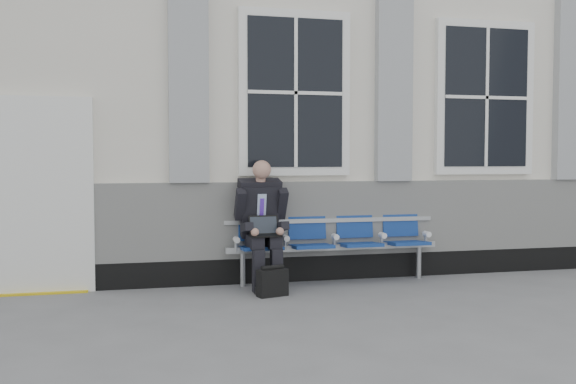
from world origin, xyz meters
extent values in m
plane|color=slate|center=(0.00, 0.00, 0.00)|extent=(70.00, 70.00, 0.00)
cube|color=silver|center=(0.00, 3.50, 2.10)|extent=(14.00, 4.00, 4.20)
cube|color=black|center=(0.00, 1.47, 0.15)|extent=(14.00, 0.10, 0.30)
cube|color=silver|center=(0.00, 1.46, 0.75)|extent=(14.00, 0.08, 0.90)
cube|color=#999B9E|center=(-3.40, 1.44, 2.40)|extent=(0.45, 0.14, 2.40)
cube|color=#999B9E|center=(-0.90, 1.44, 2.40)|extent=(0.45, 0.14, 2.40)
cube|color=#999B9E|center=(1.60, 1.44, 2.40)|extent=(0.45, 0.14, 2.40)
cube|color=white|center=(-2.15, 1.46, 2.25)|extent=(1.35, 0.10, 1.95)
cube|color=black|center=(-2.15, 1.41, 2.25)|extent=(1.15, 0.02, 1.75)
cube|color=white|center=(0.35, 1.46, 2.25)|extent=(1.35, 0.10, 1.95)
cube|color=black|center=(0.35, 1.41, 2.25)|extent=(1.15, 0.02, 1.75)
cube|color=black|center=(-5.00, 1.60, 1.05)|extent=(0.95, 0.30, 2.10)
cube|color=white|center=(-5.00, 1.45, 1.05)|extent=(1.10, 0.10, 2.20)
cube|color=gold|center=(-5.00, 1.48, 0.01)|extent=(0.95, 0.30, 0.02)
cube|color=#9EA0A3|center=(-1.71, 1.30, 0.42)|extent=(2.60, 0.07, 0.07)
cube|color=#9EA0A3|center=(-1.71, 1.42, 0.73)|extent=(2.60, 0.05, 0.05)
cylinder|color=#9EA0A3|center=(-2.81, 1.30, 0.20)|extent=(0.06, 0.06, 0.39)
cylinder|color=#9EA0A3|center=(-0.61, 1.30, 0.20)|extent=(0.06, 0.06, 0.39)
cube|color=navy|center=(-2.61, 1.22, 0.45)|extent=(0.46, 0.42, 0.07)
cube|color=navy|center=(-2.61, 1.43, 0.71)|extent=(0.46, 0.10, 0.40)
cube|color=navy|center=(-2.01, 1.22, 0.45)|extent=(0.46, 0.42, 0.07)
cube|color=navy|center=(-2.01, 1.43, 0.71)|extent=(0.46, 0.10, 0.40)
cube|color=navy|center=(-1.41, 1.22, 0.45)|extent=(0.46, 0.42, 0.07)
cube|color=navy|center=(-1.41, 1.43, 0.71)|extent=(0.46, 0.10, 0.40)
cube|color=navy|center=(-0.81, 1.22, 0.45)|extent=(0.46, 0.42, 0.07)
cube|color=navy|center=(-0.81, 1.43, 0.71)|extent=(0.46, 0.10, 0.40)
cylinder|color=white|center=(-2.89, 1.25, 0.55)|extent=(0.07, 0.12, 0.07)
cylinder|color=white|center=(-2.31, 1.25, 0.55)|extent=(0.07, 0.12, 0.07)
cylinder|color=white|center=(-1.71, 1.25, 0.55)|extent=(0.07, 0.12, 0.07)
cylinder|color=white|center=(-1.11, 1.25, 0.55)|extent=(0.07, 0.12, 0.07)
cylinder|color=white|center=(-0.53, 1.25, 0.55)|extent=(0.07, 0.12, 0.07)
cube|color=black|center=(-2.70, 0.83, 0.05)|extent=(0.12, 0.27, 0.09)
cube|color=black|center=(-2.50, 0.84, 0.05)|extent=(0.12, 0.27, 0.09)
cube|color=black|center=(-2.70, 0.89, 0.25)|extent=(0.12, 0.13, 0.47)
cube|color=black|center=(-2.50, 0.90, 0.25)|extent=(0.12, 0.13, 0.47)
cube|color=black|center=(-2.70, 1.12, 0.54)|extent=(0.15, 0.46, 0.14)
cube|color=black|center=(-2.50, 1.12, 0.54)|extent=(0.15, 0.46, 0.14)
cube|color=black|center=(-2.61, 1.32, 0.87)|extent=(0.43, 0.35, 0.64)
cube|color=#B1C5E9|center=(-2.60, 1.20, 0.89)|extent=(0.10, 0.10, 0.36)
cube|color=#5A2BCB|center=(-2.60, 1.19, 0.87)|extent=(0.05, 0.08, 0.30)
cube|color=black|center=(-2.61, 1.29, 1.18)|extent=(0.49, 0.25, 0.15)
cylinder|color=tan|center=(-2.61, 1.24, 1.25)|extent=(0.11, 0.11, 0.10)
sphere|color=tan|center=(-2.60, 1.18, 1.35)|extent=(0.21, 0.21, 0.21)
cube|color=black|center=(-2.85, 1.21, 0.96)|extent=(0.11, 0.29, 0.38)
cube|color=black|center=(-2.36, 1.22, 0.96)|extent=(0.11, 0.29, 0.38)
cube|color=black|center=(-2.80, 1.03, 0.71)|extent=(0.10, 0.32, 0.14)
cube|color=black|center=(-2.40, 1.04, 0.71)|extent=(0.10, 0.32, 0.14)
sphere|color=tan|center=(-2.74, 0.89, 0.67)|extent=(0.09, 0.09, 0.09)
sphere|color=tan|center=(-2.46, 0.90, 0.67)|extent=(0.09, 0.09, 0.09)
cube|color=black|center=(-2.60, 0.98, 0.62)|extent=(0.34, 0.24, 0.02)
cube|color=black|center=(-2.60, 1.09, 0.73)|extent=(0.34, 0.10, 0.21)
cube|color=black|center=(-2.60, 1.09, 0.73)|extent=(0.30, 0.08, 0.18)
cube|color=black|center=(-2.59, 0.69, 0.15)|extent=(0.35, 0.22, 0.29)
cylinder|color=black|center=(-2.59, 0.69, 0.31)|extent=(0.26, 0.12, 0.05)
camera|label=1|loc=(-4.01, -5.96, 1.48)|focal=40.00mm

